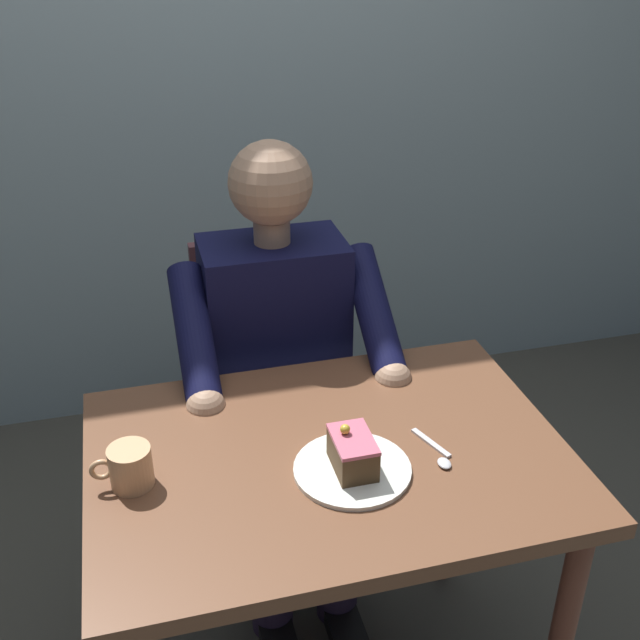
{
  "coord_description": "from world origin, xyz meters",
  "views": [
    {
      "loc": [
        0.34,
        1.21,
        1.73
      ],
      "look_at": [
        -0.01,
        -0.1,
        1.0
      ],
      "focal_mm": 43.44,
      "sensor_mm": 36.0,
      "label": 1
    }
  ],
  "objects_px": {
    "chair": "(270,385)",
    "dessert_spoon": "(438,454)",
    "cake_slice": "(353,452)",
    "dining_table": "(328,491)",
    "coffee_cup": "(130,465)",
    "seated_person": "(282,375)"
  },
  "relations": [
    {
      "from": "dining_table",
      "to": "coffee_cup",
      "type": "bearing_deg",
      "value": -0.59
    },
    {
      "from": "chair",
      "to": "seated_person",
      "type": "relative_size",
      "value": 0.74
    },
    {
      "from": "chair",
      "to": "dessert_spoon",
      "type": "height_order",
      "value": "chair"
    },
    {
      "from": "cake_slice",
      "to": "chair",
      "type": "bearing_deg",
      "value": -87.68
    },
    {
      "from": "cake_slice",
      "to": "coffee_cup",
      "type": "distance_m",
      "value": 0.43
    },
    {
      "from": "chair",
      "to": "dessert_spoon",
      "type": "relative_size",
      "value": 6.48
    },
    {
      "from": "seated_person",
      "to": "dessert_spoon",
      "type": "bearing_deg",
      "value": 112.05
    },
    {
      "from": "chair",
      "to": "cake_slice",
      "type": "xyz_separation_m",
      "value": [
        -0.03,
        0.69,
        0.28
      ]
    },
    {
      "from": "cake_slice",
      "to": "dessert_spoon",
      "type": "height_order",
      "value": "cake_slice"
    },
    {
      "from": "chair",
      "to": "coffee_cup",
      "type": "bearing_deg",
      "value": 57.72
    },
    {
      "from": "chair",
      "to": "coffee_cup",
      "type": "xyz_separation_m",
      "value": [
        0.39,
        0.62,
        0.28
      ]
    },
    {
      "from": "dining_table",
      "to": "cake_slice",
      "type": "relative_size",
      "value": 8.44
    },
    {
      "from": "chair",
      "to": "coffee_cup",
      "type": "distance_m",
      "value": 0.78
    },
    {
      "from": "coffee_cup",
      "to": "dessert_spoon",
      "type": "distance_m",
      "value": 0.61
    },
    {
      "from": "cake_slice",
      "to": "coffee_cup",
      "type": "relative_size",
      "value": 0.97
    },
    {
      "from": "cake_slice",
      "to": "dessert_spoon",
      "type": "relative_size",
      "value": 0.81
    },
    {
      "from": "dessert_spoon",
      "to": "seated_person",
      "type": "bearing_deg",
      "value": -67.95
    },
    {
      "from": "cake_slice",
      "to": "coffee_cup",
      "type": "bearing_deg",
      "value": -10.3
    },
    {
      "from": "dining_table",
      "to": "seated_person",
      "type": "bearing_deg",
      "value": -90.0
    },
    {
      "from": "seated_person",
      "to": "dessert_spoon",
      "type": "relative_size",
      "value": 8.79
    },
    {
      "from": "chair",
      "to": "dessert_spoon",
      "type": "distance_m",
      "value": 0.76
    },
    {
      "from": "dining_table",
      "to": "cake_slice",
      "type": "bearing_deg",
      "value": 111.36
    }
  ]
}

